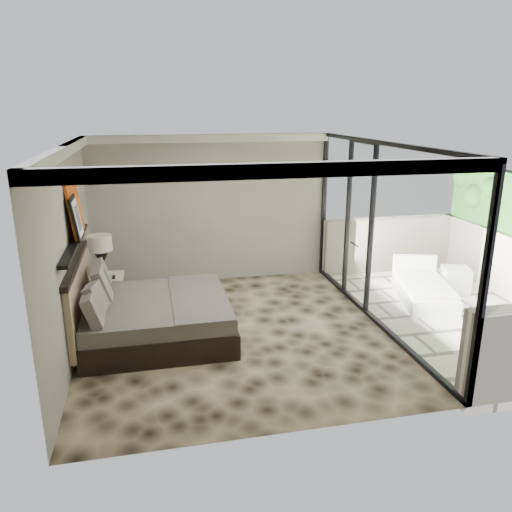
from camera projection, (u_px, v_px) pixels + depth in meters
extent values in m
plane|color=black|center=(235.00, 333.00, 7.54)|extent=(5.00, 5.00, 0.00)
cube|color=silver|center=(233.00, 144.00, 6.74)|extent=(4.50, 5.00, 0.02)
cube|color=gray|center=(211.00, 210.00, 9.47)|extent=(4.50, 0.02, 2.80)
cube|color=gray|center=(70.00, 253.00, 6.68)|extent=(0.02, 5.00, 2.80)
cube|color=white|center=(379.00, 235.00, 7.60)|extent=(0.08, 5.00, 2.80)
cube|color=#BFB5A3|center=(456.00, 315.00, 8.33)|extent=(3.00, 5.00, 0.12)
cube|color=black|center=(74.00, 244.00, 6.75)|extent=(0.12, 2.20, 0.05)
cube|color=black|center=(159.00, 325.00, 7.37)|extent=(2.09, 1.99, 0.36)
cube|color=#5E574E|center=(158.00, 307.00, 7.29)|extent=(2.03, 1.93, 0.22)
cube|color=#47433D|center=(198.00, 297.00, 7.38)|extent=(0.80, 1.97, 0.03)
cube|color=#8F785B|center=(79.00, 298.00, 7.00)|extent=(0.08, 2.09, 1.00)
cube|color=black|center=(107.00, 289.00, 8.53)|extent=(0.58, 0.58, 0.57)
cone|color=black|center=(103.00, 270.00, 8.47)|extent=(0.22, 0.22, 0.20)
cone|color=black|center=(102.00, 259.00, 8.42)|extent=(0.22, 0.22, 0.20)
cylinder|color=silver|center=(100.00, 243.00, 8.34)|extent=(0.39, 0.39, 0.27)
cube|color=#C25C10|center=(74.00, 203.00, 7.01)|extent=(0.13, 0.90, 0.90)
cube|color=black|center=(76.00, 218.00, 6.79)|extent=(0.11, 0.50, 0.60)
cube|color=silver|center=(455.00, 280.00, 9.17)|extent=(0.57, 0.57, 0.46)
cube|color=white|center=(424.00, 293.00, 8.75)|extent=(1.16, 1.72, 0.27)
cube|color=silver|center=(425.00, 284.00, 8.70)|extent=(1.10, 1.61, 0.08)
cube|color=white|center=(414.00, 264.00, 9.37)|extent=(0.79, 0.32, 0.34)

